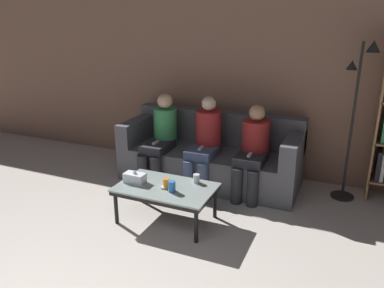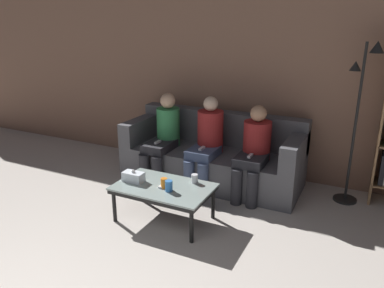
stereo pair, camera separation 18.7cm
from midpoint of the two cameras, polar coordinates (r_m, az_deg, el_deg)
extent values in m
cube|color=#8C6651|center=(5.02, 6.83, 10.50)|extent=(12.00, 0.06, 2.60)
cube|color=#515156|center=(4.79, 4.08, -3.33)|extent=(2.24, 0.86, 0.42)
cube|color=#515156|center=(4.94, 5.64, 2.54)|extent=(2.24, 0.20, 0.43)
cube|color=#515156|center=(5.12, -6.53, 2.32)|extent=(0.18, 0.86, 0.30)
cube|color=#515156|center=(4.41, 16.64, -1.03)|extent=(0.18, 0.86, 0.30)
cube|color=#8C9E99|center=(3.81, -2.93, -6.54)|extent=(0.98, 0.61, 0.02)
cube|color=black|center=(3.83, -2.92, -6.93)|extent=(0.96, 0.60, 0.04)
cylinder|color=black|center=(3.93, -10.40, -9.44)|extent=(0.04, 0.04, 0.32)
cylinder|color=black|center=(3.54, 1.47, -12.54)|extent=(0.04, 0.04, 0.32)
cylinder|color=black|center=(4.31, -6.39, -6.68)|extent=(0.04, 0.04, 0.32)
cylinder|color=black|center=(3.95, 4.61, -9.09)|extent=(0.04, 0.04, 0.32)
cylinder|color=orange|center=(3.75, -2.85, -5.98)|extent=(0.07, 0.07, 0.10)
cylinder|color=silver|center=(3.86, 1.79, -5.29)|extent=(0.07, 0.07, 0.09)
cylinder|color=#3372BF|center=(3.68, -2.09, -6.42)|extent=(0.07, 0.07, 0.11)
cube|color=silver|center=(3.92, -7.57, -4.99)|extent=(0.22, 0.12, 0.10)
sphere|color=white|center=(3.90, -7.61, -4.15)|extent=(0.04, 0.04, 0.04)
cube|color=white|center=(3.81, -2.94, -6.28)|extent=(0.04, 0.15, 0.02)
cube|color=#9E754C|center=(4.59, 27.94, 2.79)|extent=(0.02, 0.32, 1.83)
cube|color=#232328|center=(4.74, 28.04, -3.20)|extent=(0.05, 0.24, 0.35)
cylinder|color=black|center=(4.74, 23.31, -7.75)|extent=(0.26, 0.26, 0.02)
cylinder|color=black|center=(4.45, 24.72, 2.45)|extent=(0.03, 0.03, 1.77)
cone|color=black|center=(4.32, 27.57, 12.98)|extent=(0.14, 0.14, 0.12)
cone|color=black|center=(4.38, 24.81, 10.76)|extent=(0.12, 0.12, 0.10)
cylinder|color=#28282D|center=(4.66, -6.09, -4.01)|extent=(0.13, 0.13, 0.42)
cylinder|color=#28282D|center=(4.58, -4.18, -4.40)|extent=(0.13, 0.13, 0.42)
cube|color=#28282D|center=(4.71, -3.81, -0.32)|extent=(0.30, 0.45, 0.10)
cylinder|color=#388E51|center=(4.84, -2.53, 2.63)|extent=(0.30, 0.30, 0.49)
sphere|color=#DBAD89|center=(4.76, -2.58, 6.60)|extent=(0.19, 0.19, 0.19)
cube|color=white|center=(4.65, -4.11, 0.28)|extent=(0.04, 0.12, 0.02)
cylinder|color=#47567A|center=(4.43, 0.74, -5.12)|extent=(0.13, 0.13, 0.42)
cylinder|color=#47567A|center=(4.37, 2.89, -5.53)|extent=(0.13, 0.13, 0.42)
cube|color=#47567A|center=(4.48, 2.92, -1.31)|extent=(0.32, 0.41, 0.10)
cylinder|color=maroon|center=(4.59, 3.97, 1.89)|extent=(0.32, 0.32, 0.52)
sphere|color=beige|center=(4.51, 4.07, 6.13)|extent=(0.18, 0.18, 0.18)
cube|color=white|center=(4.42, 2.72, -0.67)|extent=(0.04, 0.12, 0.02)
cylinder|color=#28282D|center=(4.24, 8.06, -6.45)|extent=(0.13, 0.13, 0.42)
cylinder|color=#28282D|center=(4.20, 10.41, -6.86)|extent=(0.13, 0.13, 0.42)
cube|color=#28282D|center=(4.30, 10.20, -2.45)|extent=(0.32, 0.40, 0.10)
cylinder|color=maroon|center=(4.42, 11.07, 0.53)|extent=(0.32, 0.32, 0.46)
sphere|color=tan|center=(4.34, 11.33, 4.59)|extent=(0.19, 0.19, 0.19)
cube|color=white|center=(4.24, 10.10, -1.80)|extent=(0.04, 0.12, 0.02)
camera|label=1|loc=(0.09, -88.71, 0.43)|focal=35.00mm
camera|label=2|loc=(0.09, 91.29, -0.43)|focal=35.00mm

